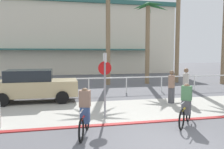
# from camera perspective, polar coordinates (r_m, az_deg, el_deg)

# --- Properties ---
(ground_plane) EXTENTS (80.00, 80.00, 0.00)m
(ground_plane) POSITION_cam_1_polar(r_m,az_deg,el_deg) (16.11, -2.07, -3.86)
(ground_plane) COLOR #5B5B60
(sidewalk_strip) EXTENTS (44.00, 4.00, 0.02)m
(sidewalk_strip) POSITION_cam_1_polar(r_m,az_deg,el_deg) (10.57, 3.69, -8.66)
(sidewalk_strip) COLOR #ADAAA0
(sidewalk_strip) RESTS_ON ground
(curb_paint) EXTENTS (44.00, 0.24, 0.03)m
(curb_paint) POSITION_cam_1_polar(r_m,az_deg,el_deg) (8.73, 7.42, -11.66)
(curb_paint) COLOR maroon
(curb_paint) RESTS_ON ground
(building_backdrop) EXTENTS (26.37, 10.14, 8.98)m
(building_backdrop) POSITION_cam_1_polar(r_m,az_deg,el_deg) (32.10, -9.91, 8.67)
(building_backdrop) COLOR beige
(building_backdrop) RESTS_ON ground
(rail_fence) EXTENTS (21.98, 0.08, 1.04)m
(rail_fence) POSITION_cam_1_polar(r_m,az_deg,el_deg) (14.54, -1.01, -1.49)
(rail_fence) COLOR white
(rail_fence) RESTS_ON ground
(stop_sign_bike_lane) EXTENTS (0.52, 0.56, 2.56)m
(stop_sign_bike_lane) POSITION_cam_1_polar(r_m,az_deg,el_deg) (8.92, -1.79, -0.35)
(stop_sign_bike_lane) COLOR gray
(stop_sign_bike_lane) RESTS_ON ground
(palm_tree_1) EXTENTS (3.33, 3.23, 7.91)m
(palm_tree_1) POSITION_cam_1_polar(r_m,az_deg,el_deg) (19.03, -1.13, 16.04)
(palm_tree_1) COLOR #846B4C
(palm_tree_1) RESTS_ON ground
(palm_tree_2) EXTENTS (3.14, 3.02, 6.76)m
(palm_tree_2) POSITION_cam_1_polar(r_m,az_deg,el_deg) (19.72, 9.04, 12.17)
(palm_tree_2) COLOR #846B4C
(palm_tree_2) RESTS_ON ground
(palm_tree_3) EXTENTS (3.04, 2.88, 8.71)m
(palm_tree_3) POSITION_cam_1_polar(r_m,az_deg,el_deg) (21.35, 16.00, 15.21)
(palm_tree_3) COLOR #846B4C
(palm_tree_3) RESTS_ON ground
(car_tan_1) EXTENTS (4.40, 2.02, 1.69)m
(car_tan_1) POSITION_cam_1_polar(r_m,az_deg,el_deg) (12.78, -18.86, -2.57)
(car_tan_1) COLOR tan
(car_tan_1) RESTS_ON ground
(cyclist_yellow_0) EXTENTS (1.27, 1.39, 1.50)m
(cyclist_yellow_0) POSITION_cam_1_polar(r_m,az_deg,el_deg) (8.74, 17.84, -7.25)
(cyclist_yellow_0) COLOR black
(cyclist_yellow_0) RESTS_ON ground
(cyclist_red_1) EXTENTS (0.54, 1.77, 1.50)m
(cyclist_red_1) POSITION_cam_1_polar(r_m,az_deg,el_deg) (7.38, -6.75, -9.32)
(cyclist_red_1) COLOR black
(cyclist_red_1) RESTS_ON ground
(pedestrian_0) EXTENTS (0.45, 0.48, 1.69)m
(pedestrian_0) POSITION_cam_1_polar(r_m,az_deg,el_deg) (12.13, 14.50, -3.29)
(pedestrian_0) COLOR #4C4C51
(pedestrian_0) RESTS_ON ground
(pedestrian_1) EXTENTS (0.45, 0.48, 1.79)m
(pedestrian_1) POSITION_cam_1_polar(r_m,az_deg,el_deg) (12.51, 17.78, -2.86)
(pedestrian_1) COLOR gray
(pedestrian_1) RESTS_ON ground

